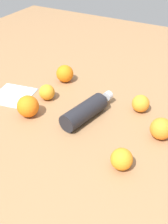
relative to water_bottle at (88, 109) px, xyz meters
The scene contains 9 objects.
ground_plane 0.06m from the water_bottle, 62.90° to the left, with size 2.40×2.40×0.00m, color olive.
water_bottle is the anchor object (origin of this frame).
orange_0 0.21m from the water_bottle, 97.96° to the right, with size 0.07×0.07×0.07m, color orange.
orange_1 0.23m from the water_bottle, 63.40° to the right, with size 0.08×0.08×0.08m, color orange.
orange_2 0.30m from the water_bottle, 130.88° to the right, with size 0.08×0.08×0.08m, color orange.
orange_3 0.28m from the water_bottle, 49.68° to the left, with size 0.07×0.07×0.07m, color orange.
orange_4 0.28m from the water_bottle, 93.15° to the left, with size 0.08×0.08×0.08m, color orange.
orange_5 0.21m from the water_bottle, 130.13° to the left, with size 0.07×0.07×0.07m, color orange.
folded_napkin 0.35m from the water_bottle, 86.85° to the right, with size 0.16×0.16×0.01m, color #99BFD8.
Camera 1 is at (0.75, 0.37, 0.64)m, focal length 45.21 mm.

